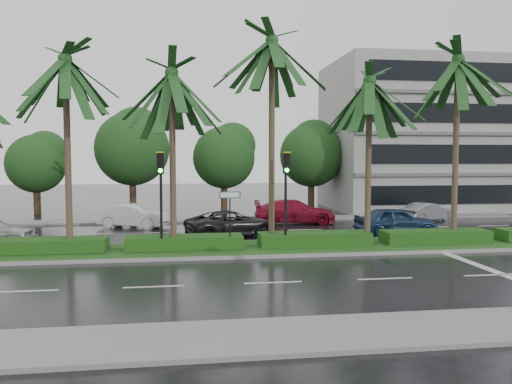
{
  "coord_description": "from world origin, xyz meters",
  "views": [
    {
      "loc": [
        -2.87,
        -21.49,
        4.27
      ],
      "look_at": [
        0.31,
        1.5,
        2.65
      ],
      "focal_mm": 35.0,
      "sensor_mm": 36.0,
      "label": 1
    }
  ],
  "objects": [
    {
      "name": "ground",
      "position": [
        0.0,
        0.0,
        0.0
      ],
      "size": [
        120.0,
        120.0,
        0.0
      ],
      "primitive_type": "plane",
      "color": "black",
      "rests_on": "ground"
    },
    {
      "name": "near_sidewalk",
      "position": [
        0.0,
        -10.2,
        0.06
      ],
      "size": [
        40.0,
        2.4,
        0.12
      ],
      "primitive_type": "cube",
      "color": "slate",
      "rests_on": "ground"
    },
    {
      "name": "far_sidewalk",
      "position": [
        0.0,
        12.0,
        0.06
      ],
      "size": [
        40.0,
        2.0,
        0.12
      ],
      "primitive_type": "cube",
      "color": "slate",
      "rests_on": "ground"
    },
    {
      "name": "median",
      "position": [
        0.0,
        1.0,
        0.08
      ],
      "size": [
        36.0,
        4.0,
        0.15
      ],
      "color": "gray",
      "rests_on": "ground"
    },
    {
      "name": "hedge",
      "position": [
        0.0,
        1.0,
        0.45
      ],
      "size": [
        35.2,
        1.4,
        0.6
      ],
      "color": "#1D4413",
      "rests_on": "median"
    },
    {
      "name": "lane_markings",
      "position": [
        3.04,
        -0.43,
        0.01
      ],
      "size": [
        34.0,
        13.06,
        0.01
      ],
      "color": "silver",
      "rests_on": "ground"
    },
    {
      "name": "palm_row",
      "position": [
        -1.25,
        1.02,
        7.74
      ],
      "size": [
        26.3,
        4.2,
        10.21
      ],
      "color": "#3A3021",
      "rests_on": "median"
    },
    {
      "name": "signal_median_left",
      "position": [
        -4.0,
        0.3,
        3.0
      ],
      "size": [
        0.34,
        0.42,
        4.36
      ],
      "color": "black",
      "rests_on": "median"
    },
    {
      "name": "signal_median_right",
      "position": [
        1.5,
        0.3,
        3.0
      ],
      "size": [
        0.34,
        0.42,
        4.36
      ],
      "color": "black",
      "rests_on": "median"
    },
    {
      "name": "street_sign",
      "position": [
        -1.0,
        0.48,
        2.12
      ],
      "size": [
        0.95,
        0.09,
        2.6
      ],
      "color": "black",
      "rests_on": "median"
    },
    {
      "name": "bg_trees",
      "position": [
        -0.59,
        17.59,
        4.64
      ],
      "size": [
        32.33,
        5.62,
        8.12
      ],
      "color": "#3A281A",
      "rests_on": "ground"
    },
    {
      "name": "building",
      "position": [
        17.0,
        18.0,
        6.0
      ],
      "size": [
        16.0,
        10.0,
        12.0
      ],
      "primitive_type": "cube",
      "color": "gray",
      "rests_on": "ground"
    },
    {
      "name": "car_white",
      "position": [
        -6.16,
        9.4,
        0.71
      ],
      "size": [
        2.76,
        4.54,
        1.41
      ],
      "primitive_type": "imported",
      "rotation": [
        0.0,
        0.0,
        1.25
      ],
      "color": "silver",
      "rests_on": "ground"
    },
    {
      "name": "car_darkgrey",
      "position": [
        -0.5,
        5.11,
        0.69
      ],
      "size": [
        3.72,
        5.46,
        1.39
      ],
      "primitive_type": "imported",
      "rotation": [
        0.0,
        0.0,
        1.88
      ],
      "color": "black",
      "rests_on": "ground"
    },
    {
      "name": "car_red",
      "position": [
        4.0,
        9.9,
        0.76
      ],
      "size": [
        2.78,
        5.48,
        1.52
      ],
      "primitive_type": "imported",
      "rotation": [
        0.0,
        0.0,
        1.44
      ],
      "color": "maroon",
      "rests_on": "ground"
    },
    {
      "name": "car_blue",
      "position": [
        8.5,
        4.53,
        0.76
      ],
      "size": [
        1.89,
        4.51,
        1.52
      ],
      "primitive_type": "imported",
      "rotation": [
        0.0,
        0.0,
        1.59
      ],
      "color": "navy",
      "rests_on": "ground"
    },
    {
      "name": "car_grey",
      "position": [
        13.0,
        9.75,
        0.62
      ],
      "size": [
        2.68,
        3.99,
        1.24
      ],
      "primitive_type": "imported",
      "rotation": [
        0.0,
        0.0,
        1.97
      ],
      "color": "slate",
      "rests_on": "ground"
    }
  ]
}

